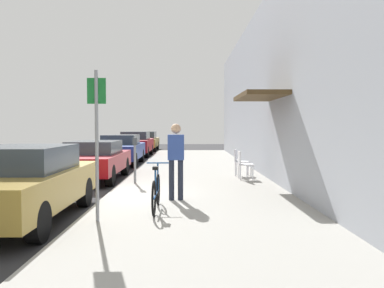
{
  "coord_description": "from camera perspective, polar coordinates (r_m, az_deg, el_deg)",
  "views": [
    {
      "loc": [
        1.95,
        -9.37,
        1.76
      ],
      "look_at": [
        2.17,
        8.32,
        0.98
      ],
      "focal_mm": 37.29,
      "sensor_mm": 36.0,
      "label": 1
    }
  ],
  "objects": [
    {
      "name": "bicycle_0",
      "position": [
        7.85,
        -5.16,
        -6.88
      ],
      "size": [
        0.46,
        1.71,
        0.9
      ],
      "color": "black",
      "rests_on": "sidewalk_slab"
    },
    {
      "name": "ground_plane",
      "position": [
        9.73,
        -12.38,
        -7.95
      ],
      "size": [
        60.0,
        60.0,
        0.0
      ],
      "primitive_type": "plane",
      "color": "#2D2D30"
    },
    {
      "name": "street_sign",
      "position": [
        7.02,
        -13.47,
        1.46
      ],
      "size": [
        0.32,
        0.06,
        2.6
      ],
      "color": "gray",
      "rests_on": "sidewalk_slab"
    },
    {
      "name": "parked_car_2",
      "position": [
        18.58,
        -10.17,
        -0.71
      ],
      "size": [
        1.8,
        4.4,
        1.37
      ],
      "color": "navy",
      "rests_on": "ground_plane"
    },
    {
      "name": "cafe_chair_1",
      "position": [
        13.36,
        6.8,
        -2.36
      ],
      "size": [
        0.53,
        0.53,
        0.87
      ],
      "color": "silver",
      "rests_on": "sidewalk_slab"
    },
    {
      "name": "parked_car_0",
      "position": [
        8.05,
        -23.06,
        -5.06
      ],
      "size": [
        1.8,
        4.4,
        1.39
      ],
      "color": "#A58433",
      "rests_on": "ground_plane"
    },
    {
      "name": "building_facade",
      "position": [
        11.75,
        12.69,
        8.54
      ],
      "size": [
        1.4,
        32.0,
        6.01
      ],
      "color": "#999EA8",
      "rests_on": "ground_plane"
    },
    {
      "name": "parked_car_3",
      "position": [
        23.78,
        -8.09,
        0.09
      ],
      "size": [
        1.8,
        4.4,
        1.45
      ],
      "color": "maroon",
      "rests_on": "ground_plane"
    },
    {
      "name": "parked_car_4",
      "position": [
        29.1,
        -6.74,
        0.47
      ],
      "size": [
        1.8,
        4.4,
        1.39
      ],
      "color": "#A58433",
      "rests_on": "ground_plane"
    },
    {
      "name": "sidewalk_slab",
      "position": [
        11.5,
        0.79,
        -5.97
      ],
      "size": [
        4.5,
        32.0,
        0.12
      ],
      "primitive_type": "cube",
      "color": "#9E9B93",
      "rests_on": "ground_plane"
    },
    {
      "name": "pedestrian_standing",
      "position": [
        8.84,
        -2.31,
        -1.63
      ],
      "size": [
        0.36,
        0.22,
        1.7
      ],
      "color": "#232838",
      "rests_on": "sidewalk_slab"
    },
    {
      "name": "cafe_chair_0",
      "position": [
        12.46,
        7.34,
        -2.72
      ],
      "size": [
        0.44,
        0.44,
        0.87
      ],
      "color": "silver",
      "rests_on": "sidewalk_slab"
    },
    {
      "name": "parking_meter",
      "position": [
        11.57,
        -8.17,
        -1.82
      ],
      "size": [
        0.12,
        0.1,
        1.32
      ],
      "color": "slate",
      "rests_on": "sidewalk_slab"
    },
    {
      "name": "parked_car_1",
      "position": [
        13.46,
        -13.83,
        -2.14
      ],
      "size": [
        1.8,
        4.4,
        1.28
      ],
      "color": "maroon",
      "rests_on": "ground_plane"
    }
  ]
}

